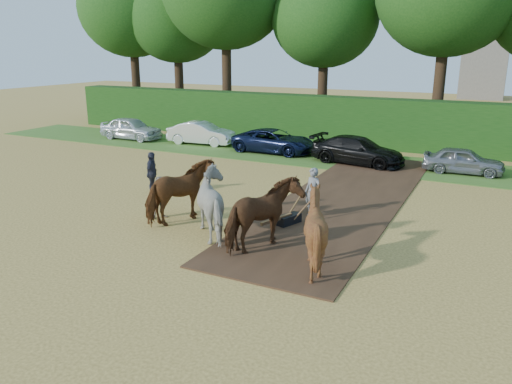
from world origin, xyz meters
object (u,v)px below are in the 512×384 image
at_px(spectator_near, 161,198).
at_px(parked_cars, 369,149).
at_px(spectator_far, 152,173).
at_px(plough_team, 243,209).

bearing_deg(spectator_near, parked_cars, 15.01).
relative_size(spectator_far, parked_cars, 0.05).
bearing_deg(plough_team, spectator_near, 169.16).
distance_m(spectator_near, plough_team, 3.78).
height_order(spectator_near, parked_cars, spectator_near).
distance_m(plough_team, parked_cars, 13.11).
xyz_separation_m(spectator_far, parked_cars, (6.64, 10.04, -0.20)).
bearing_deg(parked_cars, spectator_near, -109.64).
height_order(spectator_far, parked_cars, spectator_far).
bearing_deg(spectator_far, parked_cars, -53.27).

